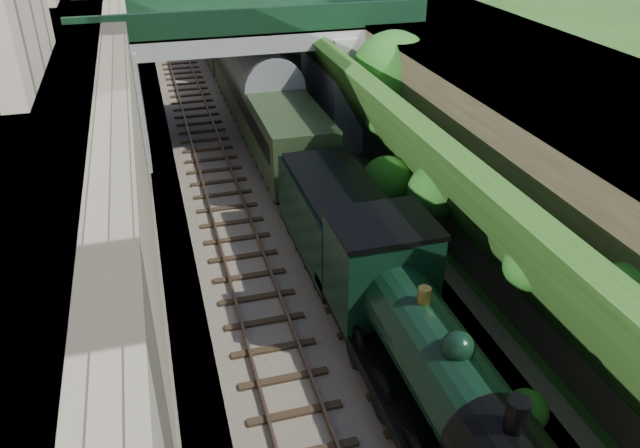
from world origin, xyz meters
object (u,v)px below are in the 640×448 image
at_px(tree, 394,75).
at_px(tender, 335,222).
at_px(locomotive, 422,351).
at_px(road_bridge, 258,63).

distance_m(tree, tender, 8.77).
bearing_deg(locomotive, road_bridge, 90.74).
relative_size(tree, locomotive, 0.65).
bearing_deg(tree, tender, -124.92).
height_order(tree, locomotive, tree).
distance_m(locomotive, tender, 7.37).
distance_m(road_bridge, locomotive, 19.92).
relative_size(road_bridge, locomotive, 1.56).
relative_size(road_bridge, tree, 2.42).
bearing_deg(road_bridge, tree, -48.84).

